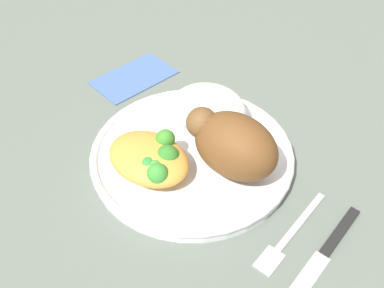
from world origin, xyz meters
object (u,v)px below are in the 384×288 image
(knife, at_px, (324,253))
(fork, at_px, (290,234))
(plate, at_px, (192,155))
(rice_pile, at_px, (208,108))
(mac_cheese_with_broccoli, at_px, (151,158))
(roasted_chicken, at_px, (233,144))
(napkin, at_px, (134,77))

(knife, bearing_deg, fork, 0.99)
(plate, distance_m, fork, 0.16)
(plate, height_order, fork, plate)
(rice_pile, height_order, mac_cheese_with_broccoli, rice_pile)
(plate, relative_size, roasted_chicken, 2.22)
(plate, xyz_separation_m, mac_cheese_with_broccoli, (0.02, 0.06, 0.03))
(mac_cheese_with_broccoli, height_order, napkin, mac_cheese_with_broccoli)
(rice_pile, bearing_deg, fork, 156.33)
(rice_pile, distance_m, mac_cheese_with_broccoli, 0.12)
(rice_pile, bearing_deg, plate, 108.18)
(roasted_chicken, xyz_separation_m, fork, (-0.11, 0.03, -0.06))
(mac_cheese_with_broccoli, bearing_deg, fork, -168.35)
(roasted_chicken, height_order, mac_cheese_with_broccoli, roasted_chicken)
(rice_pile, height_order, knife, rice_pile)
(plate, bearing_deg, napkin, -23.81)
(mac_cheese_with_broccoli, bearing_deg, knife, -170.33)
(roasted_chicken, distance_m, mac_cheese_with_broccoli, 0.10)
(roasted_chicken, xyz_separation_m, rice_pile, (0.08, -0.05, -0.02))
(fork, bearing_deg, plate, -7.28)
(napkin, bearing_deg, roasted_chicken, 162.45)
(rice_pile, distance_m, knife, 0.24)
(mac_cheese_with_broccoli, xyz_separation_m, fork, (-0.18, -0.04, -0.04))
(fork, bearing_deg, knife, -179.01)
(plate, bearing_deg, mac_cheese_with_broccoli, 73.25)
(plate, height_order, knife, plate)
(plate, height_order, rice_pile, rice_pile)
(knife, bearing_deg, plate, -5.58)
(fork, bearing_deg, napkin, -16.58)
(roasted_chicken, relative_size, rice_pile, 1.14)
(knife, bearing_deg, rice_pile, -19.42)
(roasted_chicken, bearing_deg, napkin, -17.55)
(plate, distance_m, rice_pile, 0.07)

